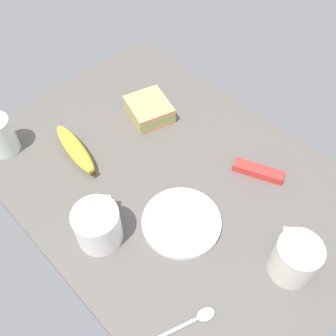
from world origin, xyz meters
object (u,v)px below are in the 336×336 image
Objects in this scene: glass_of_milk at (0,136)px; spoon at (196,319)px; snack_bar at (258,171)px; sandwich_main at (149,109)px; plate_of_food at (181,222)px; coffee_mug_milky at (295,259)px; banana at (75,149)px; coffee_mug_black at (98,225)px.

glass_of_milk is 61.31cm from spoon.
sandwich_main is at bearing 165.36° from snack_bar.
plate_of_food is 23.85cm from coffee_mug_milky.
sandwich_main is 22.06cm from banana.
sandwich_main is 32.58cm from snack_bar.
coffee_mug_milky is at bearing -61.24° from snack_bar.
snack_bar is (48.20, 38.80, -3.48)cm from glass_of_milk.
glass_of_milk is (-16.10, -33.39, 2.28)cm from sandwich_main.
glass_of_milk is at bearing -139.92° from banana.
sandwich_main is at bearing 83.57° from banana.
coffee_mug_milky is at bearing 35.39° from coffee_mug_black.
coffee_mug_milky is 1.09× the size of glass_of_milk.
glass_of_milk is (-67.11, -24.53, -0.35)cm from coffee_mug_milky.
snack_bar is (-12.83, 34.72, 0.62)cm from spoon.
banana is at bearing -166.27° from coffee_mug_milky.
coffee_mug_milky is 55.13cm from banana.
sandwich_main reaches higher than snack_bar.
spoon is (25.59, 2.04, -4.24)cm from coffee_mug_black.
spoon is (44.94, -29.31, -1.82)cm from sandwich_main.
snack_bar is at bearing 38.33° from banana.
plate_of_food is 1.76× the size of glass_of_milk.
glass_of_milk is 17.98cm from banana.
coffee_mug_black is at bearing 3.29° from glass_of_milk.
plate_of_food is at bearing -159.69° from coffee_mug_milky.
plate_of_food is 31.88cm from banana.
banana is (-53.48, -13.07, -2.80)cm from coffee_mug_milky.
snack_bar is (32.10, 5.41, -1.20)cm from sandwich_main.
glass_of_milk reaches higher than spoon.
coffee_mug_black is 39.08cm from snack_bar.
sandwich_main is at bearing 64.26° from glass_of_milk.
banana is (-21.81, 9.43, -2.59)cm from coffee_mug_black.
coffee_mug_black is 26.02cm from spoon.
plate_of_food is 1.61× the size of coffee_mug_milky.
coffee_mug_black reaches higher than banana.
spoon is at bearing -106.55° from coffee_mug_milky.
sandwich_main is at bearing 146.89° from spoon.
sandwich_main is at bearing 170.15° from coffee_mug_milky.
coffee_mug_black is 36.92cm from sandwich_main.
spoon is at bearing -93.93° from snack_bar.
coffee_mug_milky is 0.57× the size of banana.
spoon is at bearing 4.56° from coffee_mug_black.
spoon is (15.94, -12.31, -0.22)cm from plate_of_food.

